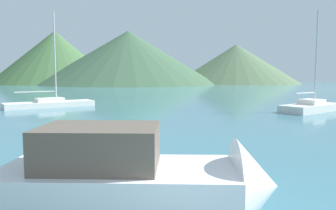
% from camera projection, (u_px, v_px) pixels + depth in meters
% --- Properties ---
extents(motorboat_near, '(6.19, 2.39, 2.39)m').
position_uv_depth(motorboat_near, '(143.00, 179.00, 7.26)').
color(motorboat_near, silver).
rests_on(motorboat_near, ground_plane).
extents(sailboat_inner, '(7.33, 5.98, 8.28)m').
position_uv_depth(sailboat_inner, '(50.00, 103.00, 28.74)').
color(sailboat_inner, white).
rests_on(sailboat_inner, ground_plane).
extents(sailboat_middle, '(5.82, 5.13, 7.76)m').
position_uv_depth(sailboat_middle, '(311.00, 106.00, 25.31)').
color(sailboat_middle, white).
rests_on(sailboat_middle, ground_plane).
extents(hill_west, '(38.26, 38.26, 16.07)m').
position_uv_depth(hill_west, '(55.00, 57.00, 100.58)').
color(hill_west, '#3D6038').
rests_on(hill_west, ground_plane).
extents(hill_central, '(52.12, 52.12, 15.57)m').
position_uv_depth(hill_central, '(128.00, 58.00, 96.23)').
color(hill_central, '#38563D').
rests_on(hill_central, ground_plane).
extents(hill_east, '(39.60, 39.60, 12.35)m').
position_uv_depth(hill_east, '(236.00, 64.00, 104.49)').
color(hill_east, '#4C6647').
rests_on(hill_east, ground_plane).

